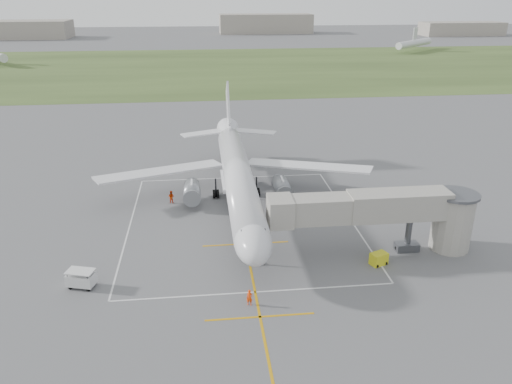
{
  "coord_description": "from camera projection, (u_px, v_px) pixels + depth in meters",
  "views": [
    {
      "loc": [
        -4.52,
        -61.17,
        27.56
      ],
      "look_at": [
        1.88,
        -4.0,
        4.0
      ],
      "focal_mm": 35.0,
      "sensor_mm": 36.0,
      "label": 1
    }
  ],
  "objects": [
    {
      "name": "baggage_cart",
      "position": [
        81.0,
        279.0,
        49.28
      ],
      "size": [
        2.99,
        2.27,
        1.85
      ],
      "rotation": [
        0.0,
        0.0,
        -0.28
      ],
      "color": "silver",
      "rests_on": "ground"
    },
    {
      "name": "airliner",
      "position": [
        238.0,
        176.0,
        66.19
      ],
      "size": [
        38.93,
        46.75,
        13.52
      ],
      "color": "silver",
      "rests_on": "ground"
    },
    {
      "name": "distant_hangars",
      "position": [
        178.0,
        27.0,
        307.42
      ],
      "size": [
        345.0,
        49.0,
        12.0
      ],
      "color": "gray",
      "rests_on": "ground"
    },
    {
      "name": "ground",
      "position": [
        239.0,
        209.0,
        67.16
      ],
      "size": [
        700.0,
        700.0,
        0.0
      ],
      "primitive_type": "plane",
      "color": "#565659",
      "rests_on": "ground"
    },
    {
      "name": "ramp_worker_nose",
      "position": [
        250.0,
        298.0,
        46.52
      ],
      "size": [
        0.66,
        0.51,
        1.6
      ],
      "primitive_type": "imported",
      "rotation": [
        0.0,
        0.0,
        -0.24
      ],
      "color": "#FF4108",
      "rests_on": "ground"
    },
    {
      "name": "ramp_worker_wing",
      "position": [
        171.0,
        197.0,
        68.77
      ],
      "size": [
        1.07,
        0.97,
        1.77
      ],
      "primitive_type": "imported",
      "rotation": [
        0.0,
        0.0,
        2.71
      ],
      "color": "red",
      "rests_on": "ground"
    },
    {
      "name": "gpu_unit",
      "position": [
        379.0,
        259.0,
        53.47
      ],
      "size": [
        2.08,
        1.77,
        1.33
      ],
      "rotation": [
        0.0,
        0.0,
        0.39
      ],
      "color": "yellow",
      "rests_on": "ground"
    },
    {
      "name": "apron_markings",
      "position": [
        243.0,
        228.0,
        61.81
      ],
      "size": [
        28.2,
        60.0,
        0.01
      ],
      "color": "#C68B0B",
      "rests_on": "ground"
    },
    {
      "name": "grass_strip",
      "position": [
        211.0,
        67.0,
        186.71
      ],
      "size": [
        700.0,
        120.0,
        0.02
      ],
      "primitive_type": "cube",
      "color": "#34481F",
      "rests_on": "ground"
    },
    {
      "name": "jet_bridge",
      "position": [
        391.0,
        213.0,
        54.57
      ],
      "size": [
        23.4,
        5.0,
        7.2
      ],
      "color": "gray",
      "rests_on": "ground"
    },
    {
      "name": "distant_aircraft",
      "position": [
        220.0,
        48.0,
        214.23
      ],
      "size": [
        208.51,
        47.82,
        8.85
      ],
      "color": "silver",
      "rests_on": "ground"
    }
  ]
}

